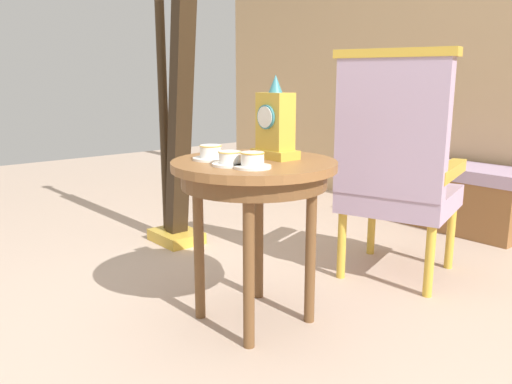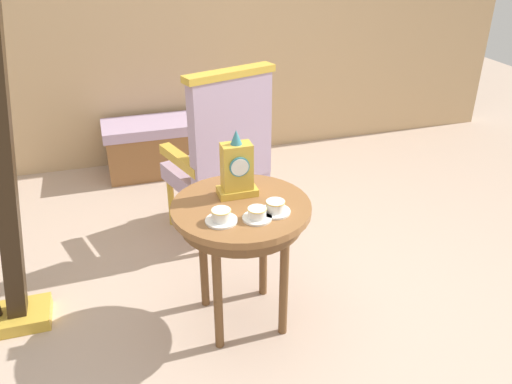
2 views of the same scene
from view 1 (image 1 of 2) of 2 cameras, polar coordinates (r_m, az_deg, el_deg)
name	(u,v)px [view 1 (image 1 of 2)]	position (r m, az deg, el deg)	size (l,w,h in m)	color
ground_plane	(265,326)	(2.21, 1.02, -14.69)	(10.00, 10.00, 0.00)	#BCA38E
side_table	(254,181)	(2.07, -0.20, 1.20)	(0.67, 0.67, 0.69)	brown
teacup_left	(211,153)	(2.08, -5.05, 4.28)	(0.15, 0.15, 0.06)	white
teacup_right	(230,159)	(1.94, -2.94, 3.66)	(0.13, 0.13, 0.06)	white
teacup_center	(252,161)	(1.88, -0.40, 3.47)	(0.14, 0.14, 0.06)	white
mantel_clock	(275,125)	(2.10, 2.12, 7.40)	(0.19, 0.11, 0.34)	gold
armchair	(396,165)	(2.61, 15.27, 2.89)	(0.67, 0.67, 1.14)	#B299B7
harp	(175,121)	(3.12, -8.94, 7.78)	(0.40, 0.24, 1.87)	gold
window_bench	(459,197)	(3.75, 21.57, -0.47)	(0.90, 0.40, 0.44)	#B299B7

